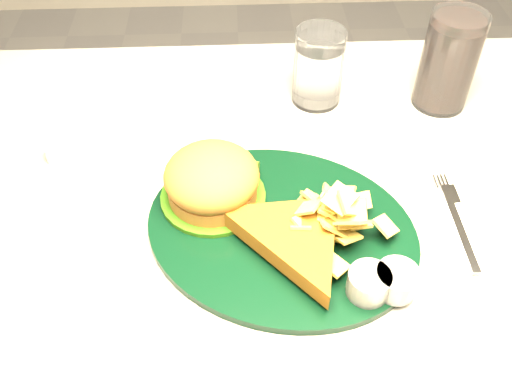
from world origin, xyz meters
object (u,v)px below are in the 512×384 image
cola_glass (449,61)px  table (256,344)px  water_glass (318,67)px  dinner_plate (282,212)px  fork_napkin (461,232)px

cola_glass → table: bearing=-145.4°
table → cola_glass: bearing=34.6°
water_glass → table: bearing=-115.2°
dinner_plate → fork_napkin: 0.23m
fork_napkin → dinner_plate: bearing=177.0°
dinner_plate → water_glass: water_glass is taller
dinner_plate → cola_glass: cola_glass is taller
table → cola_glass: (0.30, 0.21, 0.45)m
water_glass → cola_glass: (0.20, -0.02, 0.02)m
water_glass → dinner_plate: bearing=-105.5°
table → fork_napkin: bearing=-14.7°
cola_glass → dinner_plate: bearing=-136.1°
table → water_glass: (0.11, 0.23, 0.44)m
dinner_plate → fork_napkin: size_ratio=2.35×
table → water_glass: size_ratio=9.81×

